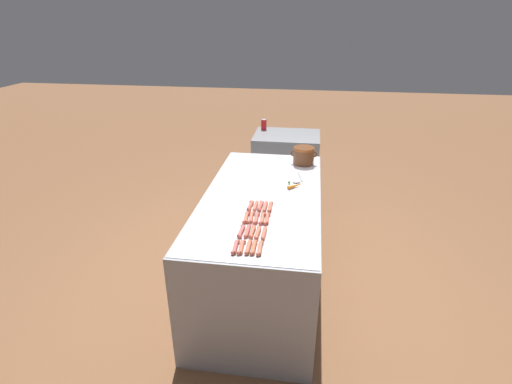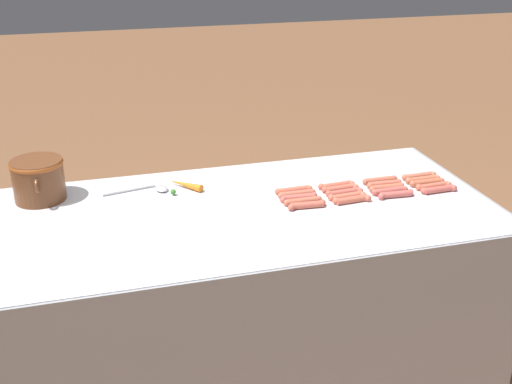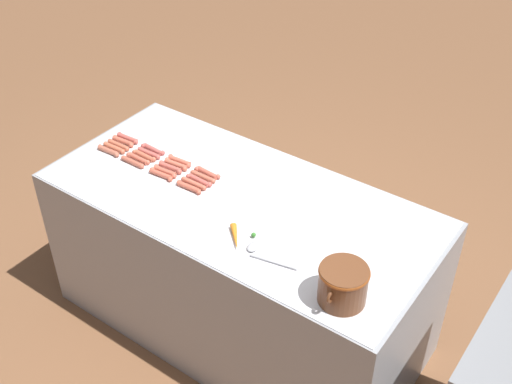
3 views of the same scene
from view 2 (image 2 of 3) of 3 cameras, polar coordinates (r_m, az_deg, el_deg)
name	(u,v)px [view 2 (image 2 of 3)]	position (r m, az deg, el deg)	size (l,w,h in m)	color
griddle_counter	(242,308)	(2.67, -1.28, -10.43)	(0.94, 1.99, 0.91)	#9EA0A5
hot_dog_0	(439,189)	(2.69, 16.24, 0.22)	(0.03, 0.16, 0.03)	#C75B50
hot_dog_1	(396,194)	(2.60, 12.55, -0.21)	(0.04, 0.16, 0.03)	#C25951
hot_dog_2	(352,200)	(2.52, 8.69, -0.69)	(0.04, 0.16, 0.03)	#CD604A
hot_dog_3	(307,205)	(2.45, 4.63, -1.18)	(0.04, 0.16, 0.03)	#C65B48
hot_dog_4	(434,186)	(2.72, 15.79, 0.53)	(0.04, 0.16, 0.03)	#CA624B
hot_dog_5	(390,191)	(2.63, 12.02, 0.11)	(0.03, 0.16, 0.03)	#C25B51
hot_dog_6	(347,196)	(2.55, 8.26, -0.38)	(0.04, 0.16, 0.03)	#C9674E
hot_dog_7	(303,201)	(2.49, 4.26, -0.82)	(0.03, 0.16, 0.03)	#C0634B
hot_dog_8	(427,182)	(2.75, 15.23, 0.85)	(0.03, 0.16, 0.03)	#C56447
hot_dog_9	(387,187)	(2.66, 11.76, 0.41)	(0.03, 0.16, 0.03)	#C86449
hot_dog_10	(344,192)	(2.58, 8.02, -0.03)	(0.04, 0.16, 0.03)	#C25A4D
hot_dog_11	(299,197)	(2.52, 3.89, -0.49)	(0.03, 0.16, 0.03)	#C75B50
hot_dog_12	(423,179)	(2.77, 14.87, 1.11)	(0.03, 0.16, 0.03)	#CB6849
hot_dog_13	(384,184)	(2.69, 11.53, 0.73)	(0.03, 0.16, 0.03)	#C9624B
hot_dog_14	(340,188)	(2.62, 7.65, 0.32)	(0.04, 0.16, 0.03)	#C8624C
hot_dog_15	(297,194)	(2.55, 3.72, -0.16)	(0.03, 0.16, 0.03)	#C4634B
hot_dog_16	(419,176)	(2.81, 14.55, 1.42)	(0.03, 0.16, 0.03)	#C1684F
hot_dog_17	(380,180)	(2.73, 11.16, 1.06)	(0.03, 0.16, 0.03)	#C46149
hot_dog_18	(337,185)	(2.64, 7.31, 0.60)	(0.04, 0.16, 0.03)	#CE5E47
hot_dog_19	(294,190)	(2.58, 3.44, 0.17)	(0.03, 0.16, 0.03)	#CD5F47
bean_pot	(38,178)	(2.63, -19.13, 1.23)	(0.26, 0.21, 0.17)	brown
serving_spoon	(151,189)	(2.64, -9.53, 0.26)	(0.09, 0.27, 0.02)	#B7B7BC
carrot	(184,185)	(2.64, -6.53, 0.64)	(0.15, 0.14, 0.03)	orange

